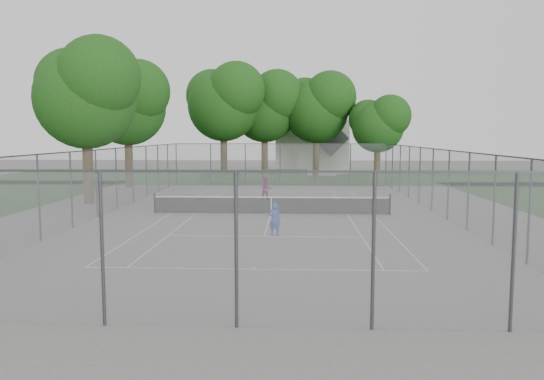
{
  "coord_description": "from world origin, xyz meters",
  "views": [
    {
      "loc": [
        1.29,
        -28.41,
        4.29
      ],
      "look_at": [
        0.0,
        1.0,
        1.2
      ],
      "focal_mm": 35.0,
      "sensor_mm": 36.0,
      "label": 1
    }
  ],
  "objects_px": {
    "woman_player": "(266,189)",
    "girl_player": "(275,219)",
    "tennis_net": "(271,205)",
    "house": "(312,138)"
  },
  "relations": [
    {
      "from": "woman_player",
      "to": "girl_player",
      "type": "bearing_deg",
      "value": -94.86
    },
    {
      "from": "girl_player",
      "to": "woman_player",
      "type": "distance_m",
      "value": 11.8
    },
    {
      "from": "girl_player",
      "to": "woman_player",
      "type": "xyz_separation_m",
      "value": [
        -1.01,
        11.75,
        0.07
      ]
    },
    {
      "from": "tennis_net",
      "to": "woman_player",
      "type": "height_order",
      "value": "woman_player"
    },
    {
      "from": "house",
      "to": "woman_player",
      "type": "xyz_separation_m",
      "value": [
        -3.66,
        -24.47,
        -3.09
      ]
    },
    {
      "from": "tennis_net",
      "to": "house",
      "type": "height_order",
      "value": "house"
    },
    {
      "from": "woman_player",
      "to": "house",
      "type": "bearing_deg",
      "value": 71.7
    },
    {
      "from": "house",
      "to": "girl_player",
      "type": "distance_m",
      "value": 36.46
    },
    {
      "from": "girl_player",
      "to": "tennis_net",
      "type": "bearing_deg",
      "value": -79.12
    },
    {
      "from": "house",
      "to": "woman_player",
      "type": "relative_size",
      "value": 6.22
    }
  ]
}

